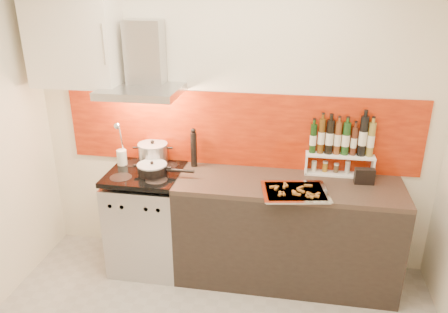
% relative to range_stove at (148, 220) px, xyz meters
% --- Properties ---
extents(back_wall, '(3.40, 0.02, 2.60)m').
position_rel_range_stove_xyz_m(back_wall, '(0.70, 0.30, 0.86)').
color(back_wall, silver).
rests_on(back_wall, ground).
extents(backsplash, '(3.00, 0.02, 0.64)m').
position_rel_range_stove_xyz_m(backsplash, '(0.75, 0.29, 0.78)').
color(backsplash, maroon).
rests_on(backsplash, back_wall).
extents(range_stove, '(0.60, 0.60, 0.91)m').
position_rel_range_stove_xyz_m(range_stove, '(0.00, 0.00, 0.00)').
color(range_stove, '#B7B7BA').
rests_on(range_stove, ground).
extents(counter, '(1.80, 0.60, 0.90)m').
position_rel_range_stove_xyz_m(counter, '(1.20, 0.00, 0.01)').
color(counter, black).
rests_on(counter, ground).
extents(range_hood, '(0.62, 0.50, 0.61)m').
position_rel_range_stove_xyz_m(range_hood, '(0.00, 0.14, 1.30)').
color(range_hood, '#B7B7BA').
rests_on(range_hood, back_wall).
extents(upper_cabinet, '(0.70, 0.35, 0.72)m').
position_rel_range_stove_xyz_m(upper_cabinet, '(-0.55, 0.13, 1.51)').
color(upper_cabinet, white).
rests_on(upper_cabinet, back_wall).
extents(stock_pot, '(0.25, 0.25, 0.22)m').
position_rel_range_stove_xyz_m(stock_pot, '(0.02, 0.17, 0.56)').
color(stock_pot, '#B7B7BA').
rests_on(stock_pot, range_stove).
extents(saute_pan, '(0.48, 0.25, 0.11)m').
position_rel_range_stove_xyz_m(saute_pan, '(0.09, -0.04, 0.51)').
color(saute_pan, black).
rests_on(saute_pan, range_stove).
extents(utensil_jar, '(0.09, 0.13, 0.41)m').
position_rel_range_stove_xyz_m(utensil_jar, '(-0.24, 0.10, 0.58)').
color(utensil_jar, silver).
rests_on(utensil_jar, range_stove).
extents(pepper_mill, '(0.05, 0.05, 0.34)m').
position_rel_range_stove_xyz_m(pepper_mill, '(0.38, 0.20, 0.63)').
color(pepper_mill, black).
rests_on(pepper_mill, counter).
extents(step_shelf, '(0.55, 0.15, 0.51)m').
position_rel_range_stove_xyz_m(step_shelf, '(1.60, 0.24, 0.70)').
color(step_shelf, white).
rests_on(step_shelf, counter).
extents(caddy_box, '(0.16, 0.08, 0.13)m').
position_rel_range_stove_xyz_m(caddy_box, '(1.78, 0.09, 0.52)').
color(caddy_box, black).
rests_on(caddy_box, counter).
extents(baking_tray, '(0.55, 0.46, 0.03)m').
position_rel_range_stove_xyz_m(baking_tray, '(1.25, -0.18, 0.47)').
color(baking_tray, silver).
rests_on(baking_tray, counter).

